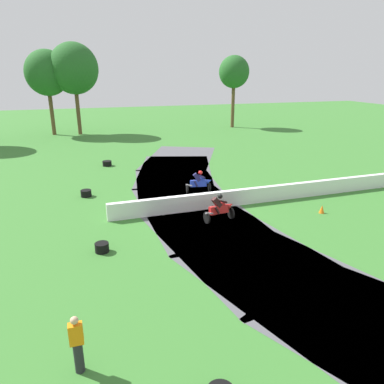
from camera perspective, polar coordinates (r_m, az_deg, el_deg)
The scene contains 13 objects.
ground_plane at distance 19.60m, azimuth 0.37°, elevation -2.88°, with size 120.00×120.00×0.00m, color #38752D.
track_asphalt at distance 20.01m, azimuth 3.81°, elevation -2.44°, with size 10.72×35.07×0.01m.
safety_barrier at distance 21.99m, azimuth 15.21°, elevation 0.12°, with size 0.30×21.22×0.90m, color white.
motorcycle_lead_blue at distance 22.23m, azimuth 1.20°, elevation 1.57°, with size 1.71×0.89×1.42m.
motorcycle_chase_red at distance 18.12m, azimuth 4.45°, elevation -2.56°, with size 1.67×0.90×1.43m.
tire_stack_near at distance 29.48m, azimuth -13.33°, elevation 4.44°, with size 0.70×0.70×0.40m.
tire_stack_mid_a at distance 22.56m, azimuth -16.47°, elevation -0.20°, with size 0.63×0.63×0.40m.
tire_stack_mid_b at distance 15.64m, azimuth -14.11°, elevation -8.53°, with size 0.58×0.58×0.40m.
track_marshal at distance 10.01m, azimuth -17.76°, elevation -22.06°, with size 0.34×0.24×1.63m.
traffic_cone at distance 20.34m, azimuth 19.92°, elevation -2.57°, with size 0.28×0.28×0.44m, color orange.
tree_far_left at distance 44.88m, azimuth -18.24°, elevation 18.10°, with size 5.42×5.42×10.29m.
tree_far_right at distance 45.60m, azimuth -22.03°, elevation 17.10°, with size 4.84×4.84×9.52m.
tree_mid_rise at distance 48.87m, azimuth 6.69°, elevation 18.34°, with size 3.88×3.88×9.11m.
Camera 1 is at (-5.50, -17.37, 7.21)m, focal length 33.59 mm.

